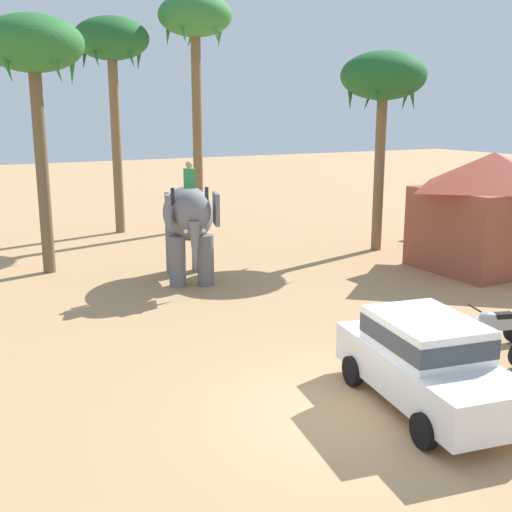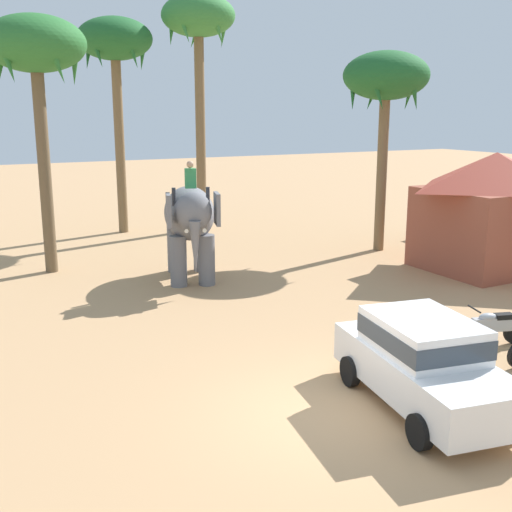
# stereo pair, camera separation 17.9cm
# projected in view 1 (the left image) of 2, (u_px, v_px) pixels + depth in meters

# --- Properties ---
(ground_plane) EXTENTS (120.00, 120.00, 0.00)m
(ground_plane) POSITION_uv_depth(u_px,v_px,m) (336.00, 414.00, 11.40)
(ground_plane) COLOR tan
(car_sedan_foreground) EXTENTS (2.39, 4.33, 1.70)m
(car_sedan_foreground) POSITION_uv_depth(u_px,v_px,m) (426.00, 359.00, 11.53)
(car_sedan_foreground) COLOR white
(car_sedan_foreground) RESTS_ON ground
(elephant_with_mahout) EXTENTS (2.54, 4.02, 3.88)m
(elephant_with_mahout) POSITION_uv_depth(u_px,v_px,m) (189.00, 219.00, 19.99)
(elephant_with_mahout) COLOR slate
(elephant_with_mahout) RESTS_ON ground
(motorcycle_fourth_in_row) EXTENTS (1.75, 0.73, 0.94)m
(motorcycle_fourth_in_row) POSITION_uv_depth(u_px,v_px,m) (493.00, 326.00, 14.70)
(motorcycle_fourth_in_row) COLOR black
(motorcycle_fourth_in_row) RESTS_ON ground
(palm_tree_behind_elephant) EXTENTS (3.20, 3.20, 10.26)m
(palm_tree_behind_elephant) POSITION_uv_depth(u_px,v_px,m) (195.00, 25.00, 27.15)
(palm_tree_behind_elephant) COLOR brown
(palm_tree_behind_elephant) RESTS_ON ground
(palm_tree_near_hut) EXTENTS (3.20, 3.20, 8.32)m
(palm_tree_near_hut) POSITION_uv_depth(u_px,v_px,m) (33.00, 51.00, 19.81)
(palm_tree_near_hut) COLOR brown
(palm_tree_near_hut) RESTS_ON ground
(palm_tree_left_of_road) EXTENTS (3.20, 3.20, 7.53)m
(palm_tree_left_of_road) POSITION_uv_depth(u_px,v_px,m) (383.00, 81.00, 23.46)
(palm_tree_left_of_road) COLOR brown
(palm_tree_left_of_road) RESTS_ON ground
(palm_tree_far_back) EXTENTS (3.20, 3.20, 9.23)m
(palm_tree_far_back) POSITION_uv_depth(u_px,v_px,m) (112.00, 46.00, 26.65)
(palm_tree_far_back) COLOR brown
(palm_tree_far_back) RESTS_ON ground
(roadside_hut) EXTENTS (5.03, 4.23, 4.00)m
(roadside_hut) POSITION_uv_depth(u_px,v_px,m) (490.00, 207.00, 21.59)
(roadside_hut) COLOR #994C38
(roadside_hut) RESTS_ON ground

